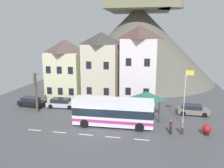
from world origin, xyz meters
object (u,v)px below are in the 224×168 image
object	(u,v)px
hilltop_castle	(138,39)
bare_tree_00	(36,92)
parked_car_00	(62,103)
transit_bus	(113,112)
bus_shelter	(147,96)
public_bench	(140,108)
parked_car_01	(32,102)
flagpole	(185,93)
townhouse_02	(139,65)
pedestrian_00	(171,126)
parked_car_02	(193,110)
townhouse_01	(102,67)
pedestrian_01	(182,127)
townhouse_00	(66,69)
harbour_buoy	(207,129)

from	to	relation	value
hilltop_castle	bare_tree_00	distance (m)	30.27
parked_car_00	transit_bus	bearing A→B (deg)	-33.03
bus_shelter	public_bench	world-z (taller)	bus_shelter
parked_car_01	flagpole	xyz separation A→B (m)	(21.66, -2.62, 3.17)
bus_shelter	parked_car_00	distance (m)	12.76
bus_shelter	public_bench	xyz separation A→B (m)	(-0.90, 2.25, -2.43)
townhouse_02	transit_bus	world-z (taller)	townhouse_02
pedestrian_00	bare_tree_00	distance (m)	18.27
townhouse_02	flagpole	size ratio (longest dim) A/B	1.82
pedestrian_00	parked_car_01	bearing A→B (deg)	163.25
bus_shelter	parked_car_02	world-z (taller)	bus_shelter
townhouse_01	pedestrian_01	size ratio (longest dim) A/B	6.99
townhouse_01	transit_bus	size ratio (longest dim) A/B	1.17
public_bench	flagpole	world-z (taller)	flagpole
flagpole	transit_bus	bearing A→B (deg)	-164.34
parked_car_01	bus_shelter	bearing A→B (deg)	2.88
pedestrian_00	flagpole	world-z (taller)	flagpole
townhouse_00	bus_shelter	xyz separation A→B (m)	(13.64, -6.55, -2.01)
townhouse_00	bare_tree_00	world-z (taller)	townhouse_00
townhouse_02	parked_car_00	xyz separation A→B (m)	(-10.87, -5.08, -5.31)
parked_car_01	harbour_buoy	bearing A→B (deg)	-5.81
pedestrian_00	bare_tree_00	bearing A→B (deg)	168.25
townhouse_02	flagpole	distance (m)	10.35
hilltop_castle	flagpole	size ratio (longest dim) A/B	5.33
parked_car_00	hilltop_castle	bearing A→B (deg)	67.92
parked_car_02	public_bench	world-z (taller)	parked_car_02
hilltop_castle	parked_car_01	xyz separation A→B (m)	(-13.54, -24.94, -8.83)
pedestrian_00	townhouse_02	bearing A→B (deg)	111.35
townhouse_00	townhouse_01	distance (m)	6.12
parked_car_01	bare_tree_00	distance (m)	3.86
public_bench	flagpole	xyz separation A→B (m)	(5.46, -3.59, 3.36)
parked_car_01	flagpole	bearing A→B (deg)	0.28
parked_car_00	bare_tree_00	world-z (taller)	bare_tree_00
parked_car_01	bare_tree_00	world-z (taller)	bare_tree_00
hilltop_castle	parked_car_00	size ratio (longest dim) A/B	7.86
parked_car_00	flagpole	xyz separation A→B (m)	(17.01, -2.98, 3.18)
pedestrian_01	bare_tree_00	xyz separation A→B (m)	(-18.99, 3.54, 1.96)
townhouse_00	bus_shelter	distance (m)	15.26
flagpole	bare_tree_00	distance (m)	19.48
townhouse_02	pedestrian_01	world-z (taller)	townhouse_02
hilltop_castle	harbour_buoy	world-z (taller)	hilltop_castle
bare_tree_00	flagpole	bearing A→B (deg)	-0.89
parked_car_01	bare_tree_00	size ratio (longest dim) A/B	0.76
townhouse_00	public_bench	bearing A→B (deg)	-18.63
townhouse_00	public_bench	size ratio (longest dim) A/B	6.01
townhouse_02	bare_tree_00	world-z (taller)	townhouse_02
townhouse_01	bus_shelter	xyz separation A→B (m)	(7.54, -6.59, -2.58)
townhouse_00	harbour_buoy	world-z (taller)	townhouse_00
pedestrian_01	harbour_buoy	distance (m)	2.59
flagpole	townhouse_01	bearing A→B (deg)	146.79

